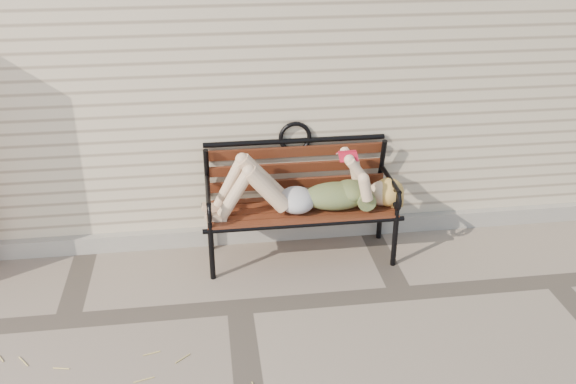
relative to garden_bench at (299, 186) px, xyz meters
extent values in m
plane|color=gray|center=(-0.56, -0.74, -0.61)|extent=(80.00, 80.00, 0.00)
cube|color=beige|center=(-0.56, 2.26, 0.89)|extent=(8.00, 4.00, 3.00)
cube|color=#A19D91|center=(-0.56, 0.23, -0.54)|extent=(8.00, 0.10, 0.15)
cylinder|color=black|center=(-0.74, -0.33, -0.39)|extent=(0.04, 0.04, 0.45)
cylinder|color=black|center=(-0.74, 0.12, -0.39)|extent=(0.04, 0.04, 0.45)
cylinder|color=black|center=(0.74, -0.33, -0.39)|extent=(0.04, 0.04, 0.45)
cylinder|color=black|center=(0.74, 0.12, -0.39)|extent=(0.04, 0.04, 0.45)
cube|color=#602618|center=(0.00, -0.11, -0.16)|extent=(1.52, 0.49, 0.03)
cylinder|color=black|center=(0.00, -0.33, -0.18)|extent=(1.60, 0.04, 0.04)
cylinder|color=black|center=(0.00, 0.12, -0.18)|extent=(1.60, 0.04, 0.04)
torus|color=black|center=(0.00, 0.23, 0.34)|extent=(0.28, 0.04, 0.28)
ellipsoid|color=#093745|center=(0.28, -0.14, -0.04)|extent=(0.54, 0.31, 0.21)
ellipsoid|color=#093745|center=(0.40, -0.14, 0.00)|extent=(0.26, 0.30, 0.16)
ellipsoid|color=silver|center=(-0.04, -0.14, -0.05)|extent=(0.30, 0.34, 0.19)
sphere|color=beige|center=(0.67, -0.14, -0.04)|extent=(0.22, 0.22, 0.22)
ellipsoid|color=#EAAE58|center=(0.72, -0.14, -0.03)|extent=(0.25, 0.25, 0.23)
cube|color=#B4142A|center=(0.36, -0.14, 0.34)|extent=(0.14, 0.02, 0.02)
cube|color=#EDE5CE|center=(0.36, -0.18, 0.31)|extent=(0.14, 0.09, 0.05)
cube|color=#EDE5CE|center=(0.36, -0.09, 0.31)|extent=(0.14, 0.09, 0.05)
cube|color=#B4142A|center=(0.36, -0.18, 0.32)|extent=(0.15, 0.09, 0.05)
cube|color=#B4142A|center=(0.36, -0.09, 0.32)|extent=(0.15, 0.09, 0.05)
cylinder|color=tan|center=(-1.46, -1.06, -0.60)|extent=(0.06, 0.06, 0.01)
cylinder|color=tan|center=(-1.11, -1.27, -0.60)|extent=(0.14, 0.11, 0.01)
camera|label=1|loc=(-0.73, -4.68, 2.26)|focal=40.00mm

